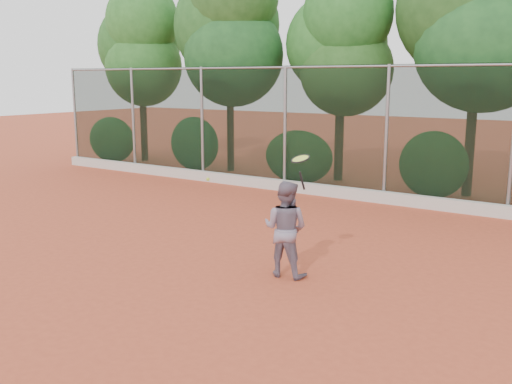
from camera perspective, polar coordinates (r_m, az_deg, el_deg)
The scene contains 7 objects.
ground at distance 9.24m, azimuth -3.47°, elevation -8.65°, with size 80.00×80.00×0.00m, color #B8482B.
concrete_curb at distance 15.01m, azimuth 12.39°, elevation -0.49°, with size 24.00×0.20×0.30m, color beige.
tennis_player at distance 9.17m, azimuth 2.96°, elevation -3.69°, with size 0.76×0.59×1.56m, color slate.
chainlink_fence at distance 14.93m, azimuth 12.92°, elevation 6.06°, with size 24.09×0.09×3.50m.
foliage_backdrop at distance 16.97m, azimuth 14.00°, elevation 15.21°, with size 23.70×3.63×7.55m.
tennis_racket at distance 8.77m, azimuth 4.48°, elevation 3.08°, with size 0.38×0.37×0.56m.
tennis_ball_in_flight at distance 10.13m, azimuth -4.83°, elevation 1.29°, with size 0.06×0.06×0.06m.
Camera 1 is at (5.26, -6.91, 3.15)m, focal length 40.00 mm.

